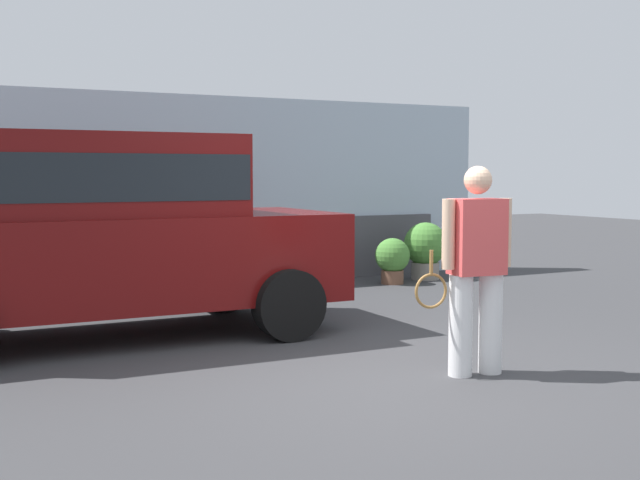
# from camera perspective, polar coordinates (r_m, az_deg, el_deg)

# --- Properties ---
(ground_plane) EXTENTS (40.00, 40.00, 0.00)m
(ground_plane) POSITION_cam_1_polar(r_m,az_deg,el_deg) (6.78, 5.17, -9.61)
(ground_plane) COLOR #38383A
(house_frontage) EXTENTS (10.61, 0.40, 2.80)m
(house_frontage) POSITION_cam_1_polar(r_m,az_deg,el_deg) (12.09, -10.43, 2.93)
(house_frontage) COLOR silver
(house_frontage) RESTS_ON ground_plane
(parked_suv) EXTENTS (4.63, 2.21, 2.05)m
(parked_suv) POSITION_cam_1_polar(r_m,az_deg,el_deg) (8.50, -15.14, 0.97)
(parked_suv) COLOR #590C0C
(parked_suv) RESTS_ON ground_plane
(tennis_player_man) EXTENTS (0.89, 0.32, 1.73)m
(tennis_player_man) POSITION_cam_1_polar(r_m,az_deg,el_deg) (6.87, 10.80, -1.90)
(tennis_player_man) COLOR white
(tennis_player_man) RESTS_ON ground_plane
(potted_plant_by_porch) EXTENTS (0.53, 0.53, 0.69)m
(potted_plant_by_porch) POSITION_cam_1_polar(r_m,az_deg,el_deg) (12.38, 5.07, -1.29)
(potted_plant_by_porch) COLOR brown
(potted_plant_by_porch) RESTS_ON ground_plane
(potted_plant_secondary) EXTENTS (0.68, 0.68, 0.90)m
(potted_plant_secondary) POSITION_cam_1_polar(r_m,az_deg,el_deg) (12.96, 7.35, -0.54)
(potted_plant_secondary) COLOR gray
(potted_plant_secondary) RESTS_ON ground_plane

